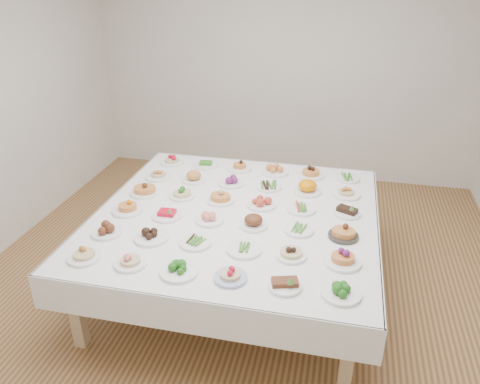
% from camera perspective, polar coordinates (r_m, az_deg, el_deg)
% --- Properties ---
extents(room_envelope, '(5.02, 5.02, 2.81)m').
position_cam_1_polar(room_envelope, '(3.73, 0.33, 13.15)').
color(room_envelope, '#9F7442').
rests_on(room_envelope, ground).
extents(display_table, '(2.37, 2.37, 0.75)m').
position_cam_1_polar(display_table, '(4.02, -0.48, -3.38)').
color(display_table, white).
rests_on(display_table, ground).
extents(dish_0, '(0.24, 0.24, 0.13)m').
position_cam_1_polar(dish_0, '(3.56, -18.52, -6.91)').
color(dish_0, white).
rests_on(dish_0, display_table).
extents(dish_1, '(0.23, 0.23, 0.12)m').
position_cam_1_polar(dish_1, '(3.41, -13.25, -7.89)').
color(dish_1, white).
rests_on(dish_1, display_table).
extents(dish_2, '(0.26, 0.26, 0.11)m').
position_cam_1_polar(dish_2, '(3.27, -7.48, -9.10)').
color(dish_2, white).
rests_on(dish_2, display_table).
extents(dish_3, '(0.22, 0.22, 0.12)m').
position_cam_1_polar(dish_3, '(3.19, -1.18, -9.82)').
color(dish_3, '#4C66B2').
rests_on(dish_3, display_table).
extents(dish_4, '(0.23, 0.23, 0.11)m').
position_cam_1_polar(dish_4, '(3.13, 5.50, -10.77)').
color(dish_4, white).
rests_on(dish_4, display_table).
extents(dish_5, '(0.26, 0.26, 0.11)m').
position_cam_1_polar(dish_5, '(3.12, 12.25, -11.41)').
color(dish_5, white).
rests_on(dish_5, display_table).
extents(dish_6, '(0.24, 0.24, 0.11)m').
position_cam_1_polar(dish_6, '(3.82, -16.00, -4.25)').
color(dish_6, white).
rests_on(dish_6, display_table).
extents(dish_7, '(0.26, 0.26, 0.11)m').
position_cam_1_polar(dish_7, '(3.68, -10.80, -5.00)').
color(dish_7, white).
rests_on(dish_7, display_table).
extents(dish_8, '(0.24, 0.24, 0.05)m').
position_cam_1_polar(dish_8, '(3.58, -5.44, -6.05)').
color(dish_8, white).
rests_on(dish_8, display_table).
extents(dish_9, '(0.26, 0.26, 0.05)m').
position_cam_1_polar(dish_9, '(3.49, 0.51, -6.89)').
color(dish_9, white).
rests_on(dish_9, display_table).
extents(dish_10, '(0.23, 0.23, 0.12)m').
position_cam_1_polar(dish_10, '(3.42, 6.28, -7.07)').
color(dish_10, white).
rests_on(dish_10, display_table).
extents(dish_11, '(0.26, 0.26, 0.17)m').
position_cam_1_polar(dish_11, '(3.40, 12.49, -7.36)').
color(dish_11, white).
rests_on(dish_11, display_table).
extents(dish_12, '(0.27, 0.27, 0.15)m').
position_cam_1_polar(dish_12, '(4.10, -13.57, -1.47)').
color(dish_12, white).
rests_on(dish_12, display_table).
extents(dish_13, '(0.25, 0.25, 0.11)m').
position_cam_1_polar(dish_13, '(3.97, -8.91, -2.43)').
color(dish_13, white).
rests_on(dish_13, display_table).
extents(dish_14, '(0.23, 0.23, 0.09)m').
position_cam_1_polar(dish_14, '(3.86, -3.72, -3.10)').
color(dish_14, white).
rests_on(dish_14, display_table).
extents(dish_15, '(0.23, 0.23, 0.12)m').
position_cam_1_polar(dish_15, '(3.77, 1.65, -3.48)').
color(dish_15, white).
rests_on(dish_15, display_table).
extents(dish_16, '(0.23, 0.23, 0.05)m').
position_cam_1_polar(dish_16, '(3.75, 7.18, -4.53)').
color(dish_16, white).
rests_on(dish_16, display_table).
extents(dish_17, '(0.23, 0.23, 0.14)m').
position_cam_1_polar(dish_17, '(3.71, 12.55, -4.52)').
color(dish_17, '#2D2A28').
rests_on(dish_17, display_table).
extents(dish_18, '(0.27, 0.27, 0.17)m').
position_cam_1_polar(dish_18, '(4.38, -11.59, 0.78)').
color(dish_18, white).
rests_on(dish_18, display_table).
extents(dish_19, '(0.23, 0.23, 0.12)m').
position_cam_1_polar(dish_19, '(4.27, -7.08, 0.09)').
color(dish_19, white).
rests_on(dish_19, display_table).
extents(dish_20, '(0.24, 0.24, 0.15)m').
position_cam_1_polar(dish_20, '(4.16, -2.43, -0.25)').
color(dish_20, white).
rests_on(dish_20, display_table).
extents(dish_21, '(0.26, 0.26, 0.11)m').
position_cam_1_polar(dish_21, '(4.09, 2.63, -1.03)').
color(dish_21, white).
rests_on(dish_21, display_table).
extents(dish_22, '(0.24, 0.24, 0.06)m').
position_cam_1_polar(dish_22, '(4.06, 7.49, -1.95)').
color(dish_22, white).
rests_on(dish_22, display_table).
extents(dish_23, '(0.23, 0.23, 0.11)m').
position_cam_1_polar(dish_23, '(4.06, 12.93, -2.11)').
color(dish_23, white).
rests_on(dish_23, display_table).
extents(dish_24, '(0.26, 0.26, 0.13)m').
position_cam_1_polar(dish_24, '(4.69, -9.93, 2.37)').
color(dish_24, white).
rests_on(dish_24, display_table).
extents(dish_25, '(0.23, 0.23, 0.12)m').
position_cam_1_polar(dish_25, '(4.57, -5.66, 1.93)').
color(dish_25, white).
rests_on(dish_25, display_table).
extents(dish_26, '(0.24, 0.24, 0.11)m').
position_cam_1_polar(dish_26, '(4.48, -1.08, 1.52)').
color(dish_26, white).
rests_on(dish_26, display_table).
extents(dish_27, '(0.25, 0.24, 0.06)m').
position_cam_1_polar(dish_27, '(4.43, 3.52, 0.79)').
color(dish_27, white).
rests_on(dish_27, display_table).
extents(dish_28, '(0.26, 0.26, 0.16)m').
position_cam_1_polar(dish_28, '(4.36, 8.24, 0.87)').
color(dish_28, white).
rests_on(dish_28, display_table).
extents(dish_29, '(0.25, 0.25, 0.12)m').
position_cam_1_polar(dish_29, '(4.37, 12.84, 0.18)').
color(dish_29, white).
rests_on(dish_29, display_table).
extents(dish_30, '(0.26, 0.26, 0.14)m').
position_cam_1_polar(dish_30, '(5.01, -8.32, 4.18)').
color(dish_30, white).
rests_on(dish_30, display_table).
extents(dish_31, '(0.25, 0.25, 0.10)m').
position_cam_1_polar(dish_31, '(4.91, -4.20, 3.52)').
color(dish_31, white).
rests_on(dish_31, display_table).
extents(dish_32, '(0.25, 0.25, 0.13)m').
position_cam_1_polar(dish_32, '(4.81, -0.05, 3.35)').
color(dish_32, white).
rests_on(dish_32, display_table).
extents(dish_33, '(0.27, 0.27, 0.12)m').
position_cam_1_polar(dish_33, '(4.74, 4.26, 2.91)').
color(dish_33, white).
rests_on(dish_33, display_table).
extents(dish_34, '(0.26, 0.26, 0.15)m').
position_cam_1_polar(dish_34, '(4.70, 8.65, 2.66)').
color(dish_34, white).
rests_on(dish_34, display_table).
extents(dish_35, '(0.23, 0.23, 0.05)m').
position_cam_1_polar(dish_35, '(4.71, 12.96, 1.73)').
color(dish_35, white).
rests_on(dish_35, display_table).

